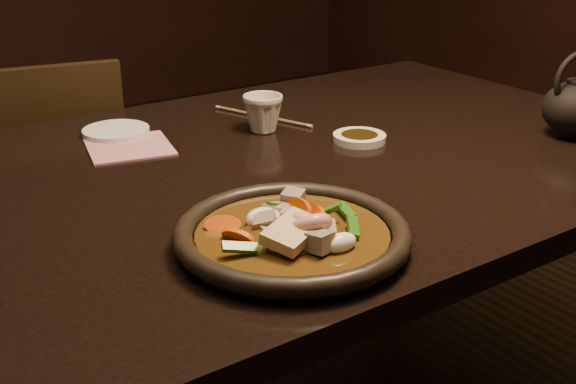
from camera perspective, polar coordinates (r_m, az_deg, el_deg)
table at (r=1.22m, az=-3.61°, el=-1.53°), size 1.60×0.90×0.75m
chair at (r=1.77m, az=-18.92°, el=-2.28°), size 0.47×0.47×0.85m
plate at (r=0.92m, az=0.34°, el=-3.47°), size 0.31×0.31×0.03m
stirfry at (r=0.92m, az=0.44°, el=-3.18°), size 0.21×0.17×0.07m
soy_dish at (r=1.32m, az=5.66°, el=4.28°), size 0.10×0.10×0.01m
saucer_right at (r=1.39m, az=-13.43°, el=4.65°), size 0.12×0.12×0.01m
tea_cup at (r=1.37m, az=-2.00°, el=6.33°), size 0.08×0.08×0.08m
chopsticks at (r=1.46m, az=-2.05°, el=6.00°), size 0.09×0.23×0.01m
napkin at (r=1.31m, az=-12.42°, el=3.48°), size 0.17×0.17×0.00m
teapot at (r=1.43m, az=21.78°, el=6.38°), size 0.14×0.12×0.16m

